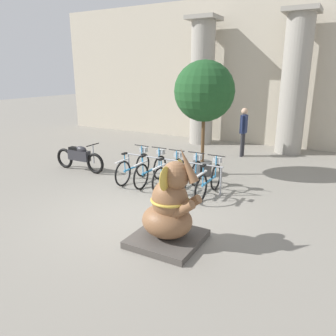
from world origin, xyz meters
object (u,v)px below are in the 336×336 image
bicycle_3 (189,176)px  bicycle_4 (209,180)px  elephant_statue (170,211)px  motorcycle (80,157)px  potted_tree (204,93)px  bicycle_2 (169,173)px  bicycle_0 (134,167)px  bicycle_1 (151,170)px  person_pedestrian (244,127)px

bicycle_3 → bicycle_4: 0.59m
elephant_statue → motorcycle: size_ratio=0.96×
bicycle_3 → potted_tree: 2.54m
bicycle_2 → bicycle_0: bearing=178.7°
bicycle_3 → bicycle_4: bearing=-4.4°
bicycle_1 → elephant_statue: size_ratio=0.91×
motorcycle → bicycle_2: bearing=-0.1°
motorcycle → person_pedestrian: (3.95, 4.31, 0.63)m
bicycle_4 → bicycle_3: bearing=175.6°
bicycle_3 → elephant_statue: 2.78m
bicycle_0 → bicycle_4: bearing=-1.2°
bicycle_1 → bicycle_2: 0.59m
bicycle_1 → bicycle_3: (1.17, -0.01, 0.00)m
bicycle_2 → bicycle_3: bearing=2.3°
bicycle_1 → elephant_statue: elephant_statue is taller
bicycle_4 → potted_tree: (-0.87, 1.55, 2.03)m
elephant_statue → potted_tree: potted_tree is taller
bicycle_2 → elephant_statue: 3.00m
bicycle_1 → bicycle_3: 1.17m
bicycle_3 → bicycle_2: bearing=-177.7°
bicycle_1 → potted_tree: bearing=59.1°
bicycle_1 → bicycle_4: 1.76m
bicycle_2 → elephant_statue: elephant_statue is taller
bicycle_0 → person_pedestrian: bearing=66.3°
elephant_statue → bicycle_4: bearing=96.1°
bicycle_0 → motorcycle: bearing=-179.4°
bicycle_3 → motorcycle: 3.82m
bicycle_0 → bicycle_1: bearing=1.0°
bicycle_3 → bicycle_4: (0.59, -0.04, 0.00)m
bicycle_1 → bicycle_3: size_ratio=1.00×
elephant_statue → potted_tree: bearing=105.4°
elephant_statue → potted_tree: (-1.14, 4.14, 1.81)m
bicycle_2 → potted_tree: size_ratio=0.50×
bicycle_4 → bicycle_0: bearing=178.8°
potted_tree → elephant_statue: bearing=-74.6°
person_pedestrian → elephant_statue: bearing=-84.0°
bicycle_3 → potted_tree: potted_tree is taller
potted_tree → bicycle_3: bearing=-79.4°
bicycle_0 → potted_tree: potted_tree is taller
bicycle_1 → bicycle_4: bearing=-1.9°
bicycle_0 → bicycle_3: bearing=-0.1°
potted_tree → motorcycle: bearing=-156.7°
bicycle_2 → bicycle_4: same height
bicycle_4 → motorcycle: (-4.41, 0.03, 0.03)m
bicycle_1 → potted_tree: (0.89, 1.49, 2.03)m
bicycle_3 → motorcycle: bicycle_3 is taller
bicycle_2 → elephant_statue: bearing=-61.0°
motorcycle → potted_tree: bearing=23.3°
bicycle_4 → bicycle_2: bearing=179.0°
bicycle_3 → person_pedestrian: (0.13, 4.29, 0.67)m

